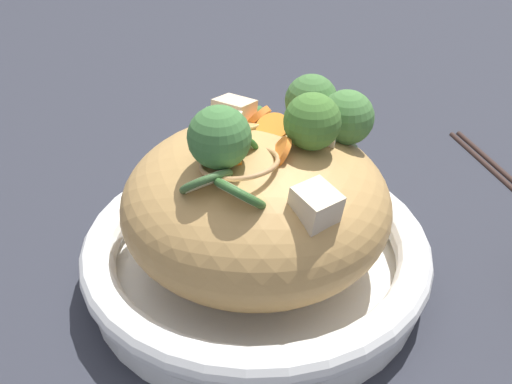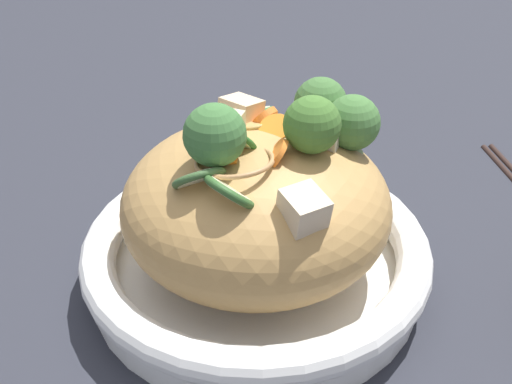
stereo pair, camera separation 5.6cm
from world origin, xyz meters
The scene contains 8 objects.
ground_plane centered at (0.00, 0.00, 0.00)m, with size 3.00×3.00×0.00m, color #292A33.
serving_bowl centered at (0.00, 0.00, 0.03)m, with size 0.31×0.31×0.05m.
noodle_heap centered at (0.00, 0.00, 0.08)m, with size 0.23×0.23×0.13m.
broccoli_florets centered at (0.02, -0.03, 0.16)m, with size 0.16×0.16×0.07m.
carrot_coins centered at (0.00, 0.00, 0.15)m, with size 0.10×0.07×0.03m.
zucchini_slices centered at (0.00, 0.02, 0.13)m, with size 0.21×0.08×0.06m.
chicken_chunks centered at (0.00, -0.01, 0.14)m, with size 0.16×0.11×0.05m.
chopsticks_pair centered at (0.18, -0.28, 0.00)m, with size 0.22×0.09×0.01m.
Camera 1 is at (-0.47, -0.02, 0.40)m, focal length 46.78 mm.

